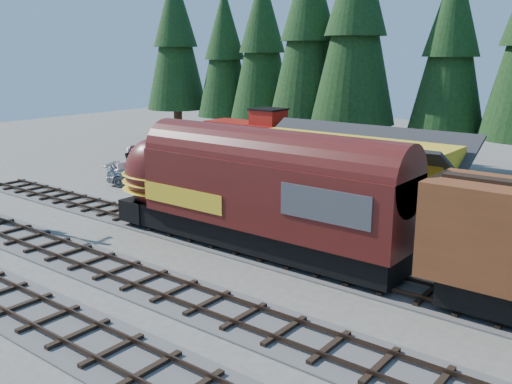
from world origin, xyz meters
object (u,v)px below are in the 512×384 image
Objects in this scene: locomotive at (241,195)px; pickup_truck_a at (177,196)px; pickup_truck_b at (145,175)px; caboose at (259,144)px; depot at (345,173)px.

locomotive reaches higher than pickup_truck_a.
locomotive is 15.35m from pickup_truck_b.
depot is at bearing -32.42° from caboose.
pickup_truck_b is at bearing 156.77° from locomotive.
depot is at bearing -50.25° from pickup_truck_a.
caboose is (-9.73, 14.00, -0.26)m from locomotive.
depot is 16.23m from pickup_truck_b.
pickup_truck_a is (-9.72, -3.48, -2.16)m from depot.
caboose reaches higher than pickup_truck_b.
caboose is 1.61× the size of pickup_truck_a.
pickup_truck_a is at bearing 158.43° from locomotive.
pickup_truck_b is at bearing -118.11° from caboose.
pickup_truck_b is (-6.36, 2.99, -0.00)m from pickup_truck_a.
locomotive is 3.07× the size of pickup_truck_b.
locomotive reaches higher than pickup_truck_b.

